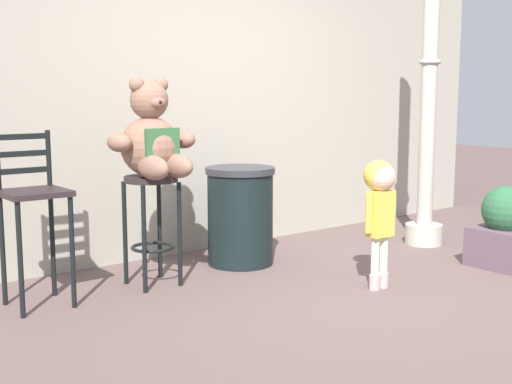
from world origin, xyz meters
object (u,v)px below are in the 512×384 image
Objects in this scene: bar_stool_with_teddy at (152,209)px; lamppost at (428,121)px; child_walking at (380,196)px; teddy_bear at (152,140)px; bar_chair_empty at (33,205)px; trash_bin at (240,215)px; planter_with_shrub at (506,230)px.

bar_stool_with_teddy is 0.28× the size of lamppost.
teddy_bear is at bearing 118.72° from child_walking.
bar_chair_empty is (-3.37, 0.40, -0.45)m from lamppost.
trash_bin is at bearing 85.81° from child_walking.
teddy_bear is 2.80m from planter_with_shrub.
bar_stool_with_teddy is at bearing 117.83° from child_walking.
bar_stool_with_teddy is 1.22× the size of planter_with_shrub.
child_walking is at bearing -41.21° from bar_stool_with_teddy.
bar_stool_with_teddy reaches higher than planter_with_shrub.
bar_stool_with_teddy is 0.70× the size of bar_chair_empty.
bar_chair_empty reaches higher than trash_bin.
bar_stool_with_teddy is 0.87× the size of child_walking.
bar_chair_empty is at bearing -178.29° from trash_bin.
planter_with_shrub is at bearing -99.30° from lamppost.
bar_stool_with_teddy is at bearing 172.22° from lamppost.
bar_chair_empty is at bearing 158.22° from planter_with_shrub.
bar_stool_with_teddy is at bearing 152.81° from planter_with_shrub.
planter_with_shrub is (2.42, -1.21, -0.73)m from teddy_bear.
lamppost is at bearing 80.70° from planter_with_shrub.
teddy_bear is 1.60m from child_walking.
bar_chair_empty reaches higher than child_walking.
bar_stool_with_teddy is at bearing -173.44° from trash_bin.
teddy_bear reaches higher than planter_with_shrub.
planter_with_shrub is at bearing -30.36° from child_walking.
child_walking is 1.60m from lamppost.
teddy_bear is at bearing 153.41° from planter_with_shrub.
bar_stool_with_teddy is 0.48m from teddy_bear.
planter_with_shrub is at bearing -40.38° from trash_bin.
child_walking is at bearing -73.23° from trash_bin.
teddy_bear reaches higher than trash_bin.
bar_chair_empty is 3.49m from planter_with_shrub.
trash_bin is at bearing 139.62° from planter_with_shrub.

